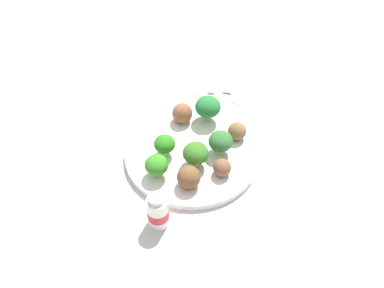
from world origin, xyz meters
TOP-DOWN VIEW (x-y plane):
  - ground_plane at (0.00, 0.00)m, footprint 4.00×4.00m
  - plate at (0.00, 0.00)m, footprint 0.28×0.28m
  - broccoli_floret_mid_left at (-0.10, -0.00)m, footprint 0.06×0.06m
  - broccoli_floret_near_rim at (0.08, -0.04)m, footprint 0.05×0.05m
  - broccoli_floret_far_rim at (-0.02, 0.06)m, footprint 0.05×0.05m
  - broccoli_floret_back_left at (0.03, -0.05)m, footprint 0.04×0.04m
  - broccoli_floret_back_right at (0.03, 0.02)m, footprint 0.05×0.05m
  - meatball_front_right at (0.04, 0.08)m, footprint 0.04×0.04m
  - meatball_far_rim at (-0.08, -0.05)m, footprint 0.04×0.04m
  - meatball_near_rim at (0.09, 0.03)m, footprint 0.05×0.05m
  - meatball_center at (-0.07, 0.08)m, footprint 0.04×0.04m
  - napkin at (-0.27, -0.01)m, footprint 0.17×0.13m
  - fork at (-0.26, 0.01)m, footprint 0.12×0.03m
  - knife at (-0.26, -0.03)m, footprint 0.15×0.03m
  - yogurt_bottle at (0.18, -0.00)m, footprint 0.04×0.04m

SIDE VIEW (x-z plane):
  - ground_plane at x=0.00m, z-range 0.00..0.00m
  - napkin at x=-0.27m, z-range 0.00..0.01m
  - knife at x=-0.26m, z-range 0.00..0.01m
  - fork at x=-0.26m, z-range 0.00..0.01m
  - plate at x=0.00m, z-range 0.00..0.02m
  - meatball_front_right at x=0.04m, z-range 0.02..0.05m
  - meatball_center at x=-0.07m, z-range 0.02..0.06m
  - yogurt_bottle at x=0.18m, z-range 0.00..0.08m
  - meatball_far_rim at x=-0.08m, z-range 0.02..0.06m
  - meatball_near_rim at x=0.09m, z-range 0.02..0.06m
  - broccoli_floret_back_left at x=0.03m, z-range 0.02..0.07m
  - broccoli_floret_near_rim at x=0.08m, z-range 0.02..0.07m
  - broccoli_floret_far_rim at x=-0.02m, z-range 0.02..0.07m
  - broccoli_floret_back_right at x=0.03m, z-range 0.02..0.08m
  - broccoli_floret_mid_left at x=-0.10m, z-range 0.02..0.08m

